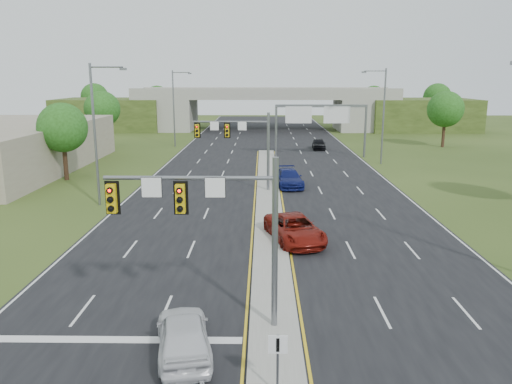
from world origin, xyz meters
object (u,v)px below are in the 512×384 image
object	(u,v)px
signal_mast_far	(242,139)
car_white	(184,334)
overpass	(265,111)
car_far_b	(289,178)
car_far_a	(295,229)
signal_mast_near	(216,216)
keep_right_sign	(278,355)
car_far_c	(319,144)
sign_gantry	(320,116)

from	to	relation	value
signal_mast_far	car_white	bearing A→B (deg)	-92.28
overpass	car_far_b	distance (m)	52.93
overpass	car_far_a	size ratio (longest dim) A/B	13.76
signal_mast_near	signal_mast_far	distance (m)	25.00
signal_mast_far	car_white	world-z (taller)	signal_mast_far
signal_mast_far	car_white	distance (m)	27.23
keep_right_sign	car_far_c	size ratio (longest dim) A/B	0.50
signal_mast_near	sign_gantry	distance (m)	45.88
signal_mast_far	overpass	world-z (taller)	overpass
sign_gantry	car_far_c	bearing A→B (deg)	83.76
signal_mast_far	car_white	xyz separation A→B (m)	(-1.07, -26.93, -3.91)
keep_right_sign	car_white	xyz separation A→B (m)	(-3.33, 2.53, -0.70)
car_white	car_far_c	xyz separation A→B (m)	(10.83, 54.34, -0.04)
car_white	car_far_b	distance (m)	29.65
overpass	car_far_b	xyz separation A→B (m)	(1.94, -52.82, -2.74)
signal_mast_near	signal_mast_far	size ratio (longest dim) A/B	1.00
sign_gantry	car_far_b	size ratio (longest dim) A/B	2.11
signal_mast_far	overpass	size ratio (longest dim) A/B	0.09
car_far_a	car_far_c	size ratio (longest dim) A/B	1.32
car_far_c	sign_gantry	bearing A→B (deg)	-93.47
signal_mast_near	car_far_c	distance (m)	53.46
signal_mast_near	car_white	xyz separation A→B (m)	(-1.07, -1.93, -3.91)
car_white	keep_right_sign	bearing A→B (deg)	131.25
car_white	car_far_a	distance (m)	13.91
signal_mast_near	overpass	world-z (taller)	overpass
keep_right_sign	car_far_b	xyz separation A→B (m)	(1.94, 31.71, -0.70)
car_far_c	car_far_b	bearing A→B (deg)	-99.67
car_white	car_far_b	bearing A→B (deg)	-111.85
keep_right_sign	car_white	world-z (taller)	keep_right_sign
signal_mast_near	overpass	size ratio (longest dim) A/B	0.09
signal_mast_far	sign_gantry	distance (m)	21.91
car_far_a	car_far_c	world-z (taller)	car_far_a
sign_gantry	car_white	distance (m)	48.18
keep_right_sign	car_far_a	distance (m)	15.65
keep_right_sign	overpass	bearing A→B (deg)	90.00
sign_gantry	car_far_c	size ratio (longest dim) A/B	2.62
car_far_c	car_far_a	bearing A→B (deg)	-95.49
keep_right_sign	car_white	distance (m)	4.24
car_white	car_far_c	world-z (taller)	car_white
signal_mast_near	sign_gantry	size ratio (longest dim) A/B	0.60
overpass	car_far_c	xyz separation A→B (m)	(7.49, -27.66, -2.78)
keep_right_sign	overpass	xyz separation A→B (m)	(0.00, 84.53, 2.04)
sign_gantry	car_far_b	bearing A→B (deg)	-104.95
overpass	car_far_b	world-z (taller)	overpass
signal_mast_near	keep_right_sign	xyz separation A→B (m)	(2.26, -4.45, -3.21)
sign_gantry	car_far_c	xyz separation A→B (m)	(0.81, 7.42, -4.47)
signal_mast_near	car_far_c	bearing A→B (deg)	79.45
signal_mast_far	overpass	xyz separation A→B (m)	(2.26, 55.07, -1.17)
signal_mast_near	car_far_b	size ratio (longest dim) A/B	1.27
keep_right_sign	car_white	size ratio (longest dim) A/B	0.47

